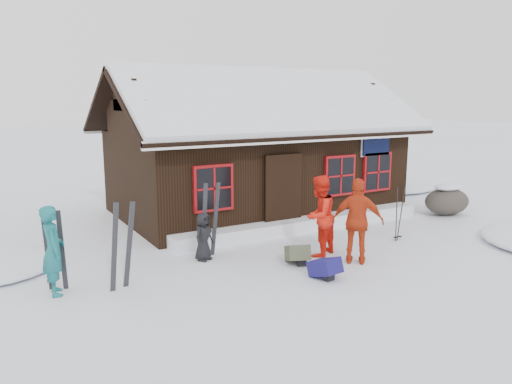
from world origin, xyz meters
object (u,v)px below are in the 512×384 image
Objects in this scene: ski_poles at (399,215)px; skier_teal at (53,250)px; skier_orange_left at (319,216)px; ski_pair_left at (122,247)px; backpack_blue at (325,271)px; skier_orange_right at (358,221)px; skier_crouched at (204,237)px; boulder at (447,200)px; backpack_olive at (297,257)px.

skier_teal is at bearing 175.78° from ski_poles.
ski_pair_left is (-4.35, 0.24, -0.12)m from skier_orange_left.
skier_orange_left reaches higher than backpack_blue.
skier_orange_right is 1.74× the size of skier_crouched.
ski_poles is (7.93, -0.58, -0.17)m from skier_teal.
skier_orange_right is 2.25m from ski_poles.
skier_orange_left is 3.19× the size of backpack_blue.
skier_orange_left reaches higher than skier_crouched.
ski_poles is (-3.35, -1.27, 0.22)m from boulder.
ski_poles is 3.50m from backpack_blue.
skier_crouched reaches higher than backpack_blue.
ski_poles reaches higher than skier_crouched.
skier_orange_left is at bearing -93.11° from skier_teal.
boulder is 1.06× the size of ski_poles.
ski_pair_left is at bearing 149.32° from backpack_blue.
skier_orange_right reaches higher than skier_crouched.
skier_orange_left is at bearing 41.49° from backpack_olive.
ski_pair_left is (-4.71, 1.10, -0.13)m from skier_orange_right.
backpack_olive is at bearing -175.58° from ski_poles.
skier_orange_left is 1.24× the size of boulder.
backpack_olive is (-1.13, 0.58, -0.76)m from skier_orange_right.
backpack_olive is (1.62, -1.24, -0.37)m from skier_crouched.
skier_teal is at bearing -176.51° from boulder.
skier_crouched is (-2.38, 0.97, -0.38)m from skier_orange_left.
ski_poles is 2.31× the size of backpack_olive.
ski_pair_left is 6.79m from ski_poles.
skier_crouched is at bearing -45.87° from skier_orange_left.
backpack_blue is at bearing 33.91° from skier_orange_left.
skier_orange_left is 2.46m from ski_poles.
skier_teal is 0.90× the size of skier_orange_left.
ski_pair_left is at bearing 172.45° from skier_crouched.
backpack_olive is (0.03, 0.98, 0.01)m from backpack_blue.
boulder reaches higher than backpack_olive.
skier_crouched is 2.07m from backpack_olive.
skier_crouched reaches higher than backpack_olive.
skier_crouched is 0.77× the size of ski_poles.
skier_orange_left reaches higher than boulder.
ski_pair_left is 2.83× the size of backpack_olive.
ski_poles is at bearing -91.54° from skier_teal.
boulder is at bearing -115.12° from skier_orange_right.
backpack_olive is at bearing 80.45° from backpack_blue.
skier_orange_right reaches higher than ski_pair_left.
ski_pair_left is 1.22× the size of ski_poles.
skier_orange_right is at bearing -61.42° from skier_crouched.
skier_orange_right is 1.34× the size of ski_poles.
ski_pair_left is 3.91m from backpack_blue.
ski_poles reaches higher than backpack_olive.
ski_pair_left is at bearing -174.34° from boulder.
ski_poles is (6.79, -0.27, -0.14)m from ski_pair_left.
ski_poles is 2.42× the size of backpack_blue.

